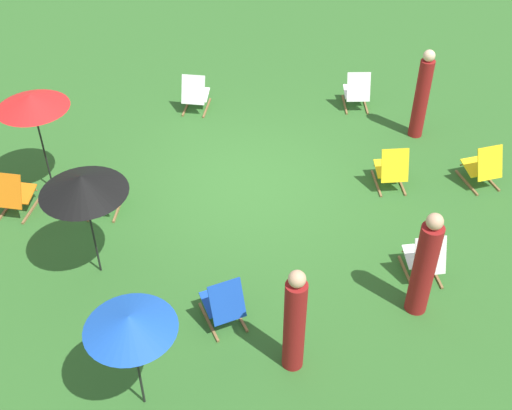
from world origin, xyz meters
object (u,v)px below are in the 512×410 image
deckchair_4 (224,303)px  person_0 (424,266)px  umbrella_0 (83,184)px  person_1 (422,96)px  deckchair_7 (357,91)px  deckchair_9 (483,167)px  deckchair_0 (14,194)px  deckchair_8 (425,258)px  umbrella_2 (32,101)px  deckchair_1 (102,193)px  person_2 (295,323)px  deckchair_3 (195,94)px  umbrella_1 (130,323)px  deckchair_2 (392,169)px

deckchair_4 → person_0: 2.84m
umbrella_0 → deckchair_4: bearing=144.7°
umbrella_0 → person_1: 6.81m
deckchair_7 → deckchair_9: bearing=124.7°
deckchair_0 → person_1: bearing=-152.4°
deckchair_8 → deckchair_9: (-1.80, -2.10, 0.00)m
umbrella_2 → umbrella_0: bearing=113.0°
deckchair_7 → umbrella_2: bearing=24.7°
deckchair_9 → person_1: size_ratio=0.45×
deckchair_7 → umbrella_2: umbrella_2 is taller
deckchair_4 → person_1: person_1 is taller
deckchair_1 → deckchair_8: same height
person_2 → deckchair_0: bearing=-16.7°
deckchair_3 → deckchair_8: size_ratio=1.03×
deckchair_0 → deckchair_4: (-3.27, 2.92, 0.00)m
umbrella_2 → person_0: umbrella_2 is taller
deckchair_3 → deckchair_8: (-3.11, 5.36, 0.00)m
umbrella_2 → person_0: bearing=146.7°
deckchair_9 → deckchair_0: bearing=-10.9°
deckchair_4 → umbrella_2: bearing=-67.9°
deckchair_0 → deckchair_8: size_ratio=1.04×
deckchair_0 → deckchair_8: same height
deckchair_7 → person_1: (-0.91, 1.21, 0.52)m
deckchair_4 → umbrella_1: umbrella_1 is taller
umbrella_0 → deckchair_7: bearing=-140.7°
deckchair_4 → deckchair_8: bearing=172.9°
deckchair_4 → deckchair_0: bearing=-57.8°
deckchair_1 → umbrella_2: 1.88m
umbrella_0 → person_2: (-2.64, 2.13, -0.86)m
deckchair_7 → deckchair_9: same height
deckchair_3 → deckchair_9: bearing=162.3°
deckchair_9 → umbrella_1: (6.04, 3.77, 1.17)m
umbrella_0 → person_0: umbrella_0 is taller
umbrella_1 → person_0: bearing=-165.0°
deckchair_7 → deckchair_8: size_ratio=1.00×
umbrella_1 → person_1: size_ratio=0.90×
deckchair_2 → deckchair_3: bearing=-40.4°
deckchair_2 → umbrella_0: (5.07, 1.46, 1.32)m
deckchair_9 → umbrella_2: (7.65, -0.92, 1.42)m
umbrella_2 → person_2: size_ratio=1.11×
deckchair_3 → umbrella_0: (1.79, 4.57, 1.32)m
person_0 → umbrella_0: bearing=-35.1°
deckchair_3 → person_1: bearing=175.8°
deckchair_8 → person_0: 0.84m
deckchair_1 → deckchair_4: size_ratio=0.98×
deckchair_0 → deckchair_1: size_ratio=1.03×
umbrella_0 → umbrella_1: size_ratio=1.11×
person_1 → person_2: bearing=13.3°
umbrella_2 → deckchair_2: bearing=172.7°
umbrella_1 → person_2: bearing=-170.6°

